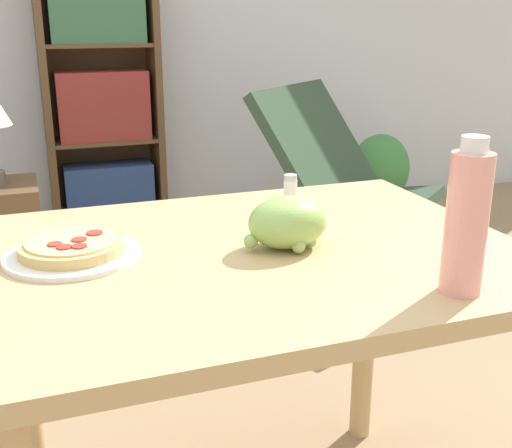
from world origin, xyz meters
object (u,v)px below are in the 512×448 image
at_px(grape_bunch, 288,223).
at_px(salt_shaker, 290,188).
at_px(potted_plant_floor, 379,176).
at_px(drink_bottle, 467,221).
at_px(lounge_chair_far, 349,219).
at_px(bookshelf, 102,101).
at_px(pizza_on_plate, 72,250).
at_px(side_table, 0,251).

bearing_deg(grape_bunch, salt_shaker, 66.28).
relative_size(salt_shaker, potted_plant_floor, 0.13).
distance_m(drink_bottle, lounge_chair_far, 1.96).
relative_size(salt_shaker, bookshelf, 0.04).
xyz_separation_m(grape_bunch, salt_shaker, (0.13, 0.29, -0.02)).
bearing_deg(grape_bunch, potted_plant_floor, 55.36).
xyz_separation_m(pizza_on_plate, bookshelf, (0.35, 2.42, -0.03)).
relative_size(drink_bottle, bookshelf, 0.16).
distance_m(pizza_on_plate, side_table, 1.59).
xyz_separation_m(side_table, potted_plant_floor, (2.09, 0.58, 0.00)).
bearing_deg(bookshelf, lounge_chair_far, -48.04).
xyz_separation_m(grape_bunch, potted_plant_floor, (1.49, 2.15, -0.53)).
bearing_deg(drink_bottle, lounge_chair_far, 67.08).
bearing_deg(lounge_chair_far, side_table, 135.43).
xyz_separation_m(salt_shaker, side_table, (-0.73, 1.29, -0.52)).
bearing_deg(potted_plant_floor, drink_bottle, -118.11).
bearing_deg(lounge_chair_far, potted_plant_floor, 11.95).
height_order(grape_bunch, lounge_chair_far, lounge_chair_far).
xyz_separation_m(salt_shaker, bookshelf, (-0.18, 2.21, -0.05)).
bearing_deg(grape_bunch, pizza_on_plate, 168.01).
xyz_separation_m(grape_bunch, side_table, (-0.60, 1.57, -0.53)).
distance_m(bookshelf, potted_plant_floor, 1.64).
distance_m(salt_shaker, lounge_chair_far, 1.48).
distance_m(pizza_on_plate, salt_shaker, 0.56).
bearing_deg(salt_shaker, bookshelf, 94.53).
bearing_deg(bookshelf, pizza_on_plate, -98.16).
bearing_deg(bookshelf, side_table, -120.85).
distance_m(grape_bunch, side_table, 1.77).
relative_size(pizza_on_plate, drink_bottle, 0.98).
height_order(pizza_on_plate, drink_bottle, drink_bottle).
distance_m(salt_shaker, bookshelf, 2.22).
distance_m(grape_bunch, drink_bottle, 0.35).
relative_size(drink_bottle, potted_plant_floor, 0.48).
height_order(drink_bottle, side_table, drink_bottle).
xyz_separation_m(salt_shaker, potted_plant_floor, (1.36, 1.86, -0.51)).
distance_m(grape_bunch, potted_plant_floor, 2.67).
distance_m(pizza_on_plate, grape_bunch, 0.41).
height_order(pizza_on_plate, grape_bunch, grape_bunch).
xyz_separation_m(pizza_on_plate, grape_bunch, (0.39, -0.08, 0.03)).
bearing_deg(side_table, lounge_chair_far, -5.25).
bearing_deg(salt_shaker, potted_plant_floor, 53.88).
distance_m(grape_bunch, bookshelf, 2.50).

